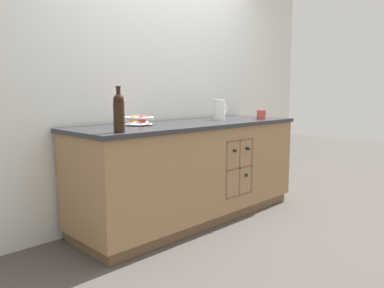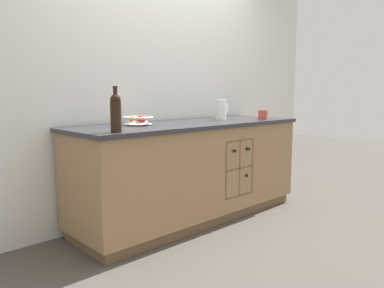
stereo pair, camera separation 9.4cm
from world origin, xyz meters
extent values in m
plane|color=#4C4742|center=(0.00, 0.00, 0.00)|extent=(14.00, 14.00, 0.00)
cube|color=silver|center=(0.00, 0.42, 1.27)|extent=(4.67, 0.06, 2.55)
cube|color=brown|center=(0.00, 0.00, 0.04)|extent=(2.21, 0.63, 0.09)
cube|color=#99724C|center=(0.00, 0.00, 0.47)|extent=(2.27, 0.69, 0.77)
cube|color=#2D2D33|center=(0.00, 0.00, 0.88)|extent=(2.31, 0.73, 0.03)
cube|color=brown|center=(0.27, -0.25, 0.48)|extent=(0.37, 0.01, 0.51)
cube|color=brown|center=(0.08, -0.30, 0.48)|extent=(0.02, 0.10, 0.51)
cube|color=brown|center=(0.45, -0.30, 0.48)|extent=(0.02, 0.10, 0.51)
cube|color=brown|center=(0.27, -0.30, 0.23)|extent=(0.37, 0.10, 0.02)
cube|color=brown|center=(0.27, -0.30, 0.48)|extent=(0.37, 0.10, 0.02)
cube|color=brown|center=(0.27, -0.30, 0.74)|extent=(0.37, 0.10, 0.02)
cube|color=brown|center=(0.27, -0.30, 0.48)|extent=(0.02, 0.10, 0.51)
cylinder|color=black|center=(0.36, -0.18, 0.40)|extent=(0.08, 0.20, 0.08)
cylinder|color=black|center=(0.36, -0.32, 0.40)|extent=(0.03, 0.08, 0.03)
cylinder|color=black|center=(0.17, -0.20, 0.65)|extent=(0.07, 0.19, 0.07)
cylinder|color=black|center=(0.17, -0.33, 0.65)|extent=(0.03, 0.08, 0.03)
cylinder|color=black|center=(0.36, -0.18, 0.65)|extent=(0.07, 0.21, 0.07)
cylinder|color=black|center=(0.36, -0.33, 0.65)|extent=(0.03, 0.09, 0.03)
cylinder|color=silver|center=(-0.52, 0.11, 0.90)|extent=(0.11, 0.11, 0.01)
cone|color=silver|center=(-0.52, 0.11, 0.94)|extent=(0.23, 0.23, 0.06)
torus|color=silver|center=(-0.52, 0.11, 0.96)|extent=(0.25, 0.25, 0.02)
sphere|color=gold|center=(-0.56, 0.11, 0.94)|extent=(0.07, 0.07, 0.07)
sphere|color=red|center=(-0.46, 0.11, 0.94)|extent=(0.07, 0.07, 0.07)
sphere|color=red|center=(-0.52, 0.06, 0.94)|extent=(0.08, 0.08, 0.08)
sphere|color=orange|center=(-0.52, 0.17, 0.94)|extent=(0.07, 0.07, 0.07)
cylinder|color=white|center=(0.47, 0.07, 0.99)|extent=(0.11, 0.11, 0.20)
torus|color=white|center=(0.47, 0.07, 1.09)|extent=(0.12, 0.12, 0.01)
torus|color=white|center=(0.52, 0.07, 1.00)|extent=(0.12, 0.01, 0.12)
cylinder|color=#B7473D|center=(0.80, -0.20, 0.94)|extent=(0.09, 0.09, 0.09)
torus|color=#B7473D|center=(0.85, -0.20, 0.94)|extent=(0.07, 0.01, 0.07)
cylinder|color=black|center=(-0.95, -0.25, 1.00)|extent=(0.08, 0.08, 0.21)
sphere|color=black|center=(-0.95, -0.25, 1.12)|extent=(0.07, 0.07, 0.07)
cylinder|color=black|center=(-0.95, -0.25, 1.15)|extent=(0.03, 0.03, 0.09)
cylinder|color=black|center=(-0.95, -0.25, 1.20)|extent=(0.03, 0.03, 0.01)
camera|label=1|loc=(-2.39, -2.39, 1.16)|focal=35.00mm
camera|label=2|loc=(-2.33, -2.45, 1.16)|focal=35.00mm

